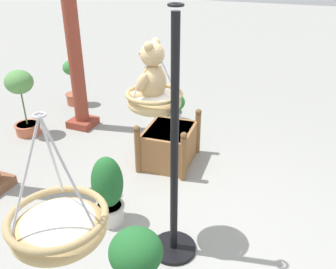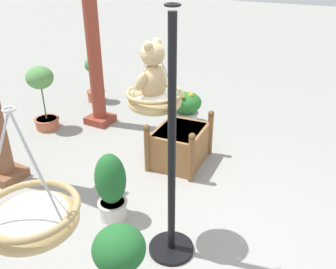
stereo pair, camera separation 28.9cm
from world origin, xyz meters
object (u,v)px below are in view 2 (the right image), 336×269
display_pole_central (172,191)px  potted_plant_bushy_green (95,80)px  teddy_bear (152,75)px  potted_plant_small_succulent (186,107)px  hanging_basket_left_high (32,218)px  potted_plant_broad_leaf (111,187)px  hanging_basket_with_teddy (155,100)px  wooden_planter_box (180,144)px  potted_plant_tall_leafy (42,93)px  greenhouse_pillar_left (92,35)px

display_pole_central → potted_plant_bushy_green: display_pole_central is taller
teddy_bear → potted_plant_small_succulent: size_ratio=0.88×
hanging_basket_left_high → potted_plant_broad_leaf: hanging_basket_left_high is taller
display_pole_central → hanging_basket_left_high: 1.59m
potted_plant_broad_leaf → display_pole_central: bearing=-99.3°
potted_plant_broad_leaf → potted_plant_small_succulent: bearing=8.2°
potted_plant_bushy_green → potted_plant_small_succulent: (-0.10, -2.01, -0.13)m
hanging_basket_with_teddy → potted_plant_bushy_green: size_ratio=0.71×
potted_plant_bushy_green → potted_plant_broad_leaf: size_ratio=1.08×
hanging_basket_left_high → potted_plant_bushy_green: hanging_basket_left_high is taller
display_pole_central → potted_plant_small_succulent: size_ratio=3.90×
wooden_planter_box → potted_plant_tall_leafy: potted_plant_tall_leafy is taller
potted_plant_small_succulent → greenhouse_pillar_left: bearing=117.4°
greenhouse_pillar_left → hanging_basket_with_teddy: bearing=-130.5°
hanging_basket_left_high → potted_plant_broad_leaf: bearing=25.9°
display_pole_central → potted_plant_bushy_green: (2.83, 3.18, -0.27)m
greenhouse_pillar_left → potted_plant_tall_leafy: greenhouse_pillar_left is taller
greenhouse_pillar_left → potted_plant_tall_leafy: size_ratio=2.90×
wooden_planter_box → potted_plant_tall_leafy: (-0.08, 2.43, 0.34)m
display_pole_central → hanging_basket_left_high: (-1.42, 0.04, 0.73)m
teddy_bear → hanging_basket_left_high: 1.61m
potted_plant_tall_leafy → teddy_bear: bearing=-114.7°
greenhouse_pillar_left → wooden_planter_box: greenhouse_pillar_left is taller
hanging_basket_left_high → potted_plant_small_succulent: (4.14, 1.12, -1.12)m
display_pole_central → wooden_planter_box: 1.73m
potted_plant_tall_leafy → potted_plant_small_succulent: size_ratio=1.79×
display_pole_central → teddy_bear: size_ratio=4.43×
display_pole_central → potted_plant_small_succulent: 2.99m
potted_plant_tall_leafy → potted_plant_small_succulent: (1.27, -1.94, -0.32)m
display_pole_central → teddy_bear: 1.05m
teddy_bear → wooden_planter_box: bearing=16.5°
greenhouse_pillar_left → teddy_bear: bearing=-130.8°
greenhouse_pillar_left → potted_plant_small_succulent: size_ratio=5.18×
hanging_basket_with_teddy → teddy_bear: (-0.00, 0.02, 0.22)m
hanging_basket_with_teddy → potted_plant_tall_leafy: (1.30, 2.86, -0.86)m
hanging_basket_left_high → greenhouse_pillar_left: bearing=35.0°
greenhouse_pillar_left → potted_plant_small_succulent: bearing=-62.6°
display_pole_central → potted_plant_tall_leafy: bearing=64.9°
hanging_basket_with_teddy → potted_plant_tall_leafy: size_ratio=0.58×
potted_plant_broad_leaf → greenhouse_pillar_left: bearing=41.2°
potted_plant_bushy_green → potted_plant_tall_leafy: bearing=-177.2°
hanging_basket_left_high → potted_plant_tall_leafy: (2.87, 3.07, -0.81)m
hanging_basket_with_teddy → wooden_planter_box: bearing=17.4°
teddy_bear → potted_plant_small_succulent: (2.57, 0.89, -1.40)m
greenhouse_pillar_left → wooden_planter_box: bearing=-106.0°
potted_plant_small_succulent → potted_plant_bushy_green: bearing=87.1°
display_pole_central → hanging_basket_with_teddy: bearing=59.0°
potted_plant_tall_leafy → potted_plant_small_succulent: 2.34m
hanging_basket_left_high → potted_plant_bushy_green: 5.37m
greenhouse_pillar_left → potted_plant_bushy_green: bearing=42.2°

